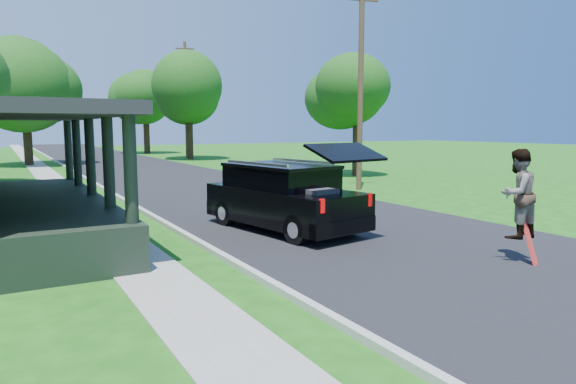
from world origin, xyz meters
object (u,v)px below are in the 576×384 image
tree_right_near (357,88)px  utility_pole_near (361,87)px  skateboarder (517,194)px  black_suv (284,197)px

tree_right_near → utility_pole_near: size_ratio=0.86×
tree_right_near → utility_pole_near: 6.67m
tree_right_near → utility_pole_near: (-3.90, -5.39, -0.45)m
skateboarder → utility_pole_near: bearing=-114.1°
tree_right_near → utility_pole_near: bearing=-125.9°
black_suv → utility_pole_near: 9.86m
tree_right_near → black_suv: bearing=-133.7°
black_suv → tree_right_near: tree_right_near is taller
black_suv → utility_pole_near: (7.02, 6.02, 3.44)m
skateboarder → tree_right_near: bearing=-118.9°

